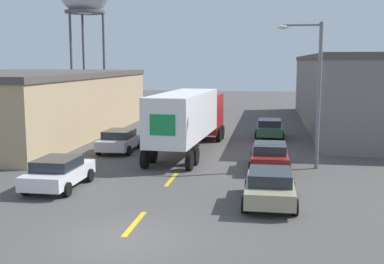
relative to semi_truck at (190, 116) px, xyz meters
name	(u,v)px	position (x,y,z in m)	size (l,w,h in m)	color
ground_plane	(122,239)	(0.34, -15.49, -2.28)	(160.00, 160.00, 0.00)	#4C4947
road_centerline	(171,179)	(0.34, -7.53, -2.28)	(0.20, 15.67, 0.01)	gold
warehouse_left	(18,103)	(-14.43, 5.03, 0.16)	(14.08, 23.88, 4.88)	tan
warehouse_right	(358,91)	(12.75, 14.63, 0.83)	(9.36, 30.01, 6.22)	slate
semi_truck	(190,116)	(0.00, 0.00, 0.00)	(3.44, 12.69, 3.82)	#B21919
parked_car_right_mid	(270,155)	(5.03, -4.46, -1.55)	(2.10, 4.20, 1.39)	maroon
parked_car_left_near	(59,172)	(-4.35, -9.89, -1.55)	(2.10, 4.20, 1.39)	silver
parked_car_right_far	(270,128)	(5.03, 6.38, -1.55)	(2.10, 4.20, 1.39)	#2D5B38
parked_car_left_far	(120,140)	(-4.35, -0.86, -1.55)	(2.10, 4.20, 1.39)	#B2B2B7
parked_car_right_near	(270,186)	(5.03, -10.90, -1.55)	(2.10, 4.20, 1.39)	tan
street_lamp	(314,85)	(7.22, -3.94, 2.17)	(2.32, 0.32, 7.67)	slate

